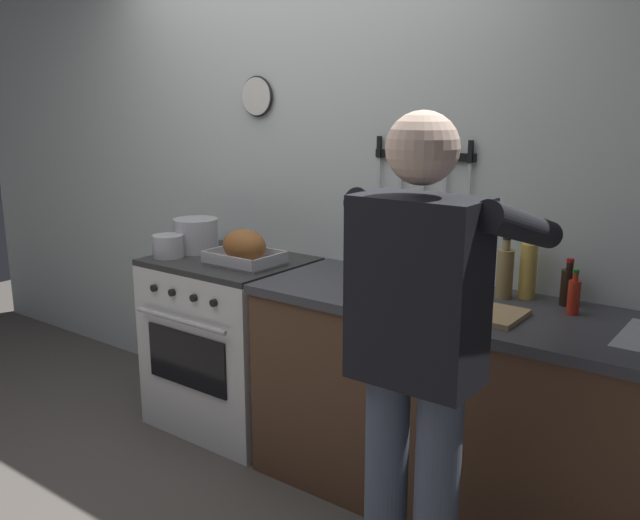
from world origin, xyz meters
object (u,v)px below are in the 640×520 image
object	(u,v)px
saucepan	(168,246)
roasting_pan	(244,249)
bottle_soy_sauce	(568,286)
stock_pot	(196,235)
bottle_hot_sauce	(574,296)
bottle_vinegar	(505,272)
bottle_cooking_oil	(528,269)
cutting_board	(474,311)
stove	(231,342)
person_cook	(419,349)

from	to	relation	value
saucepan	roasting_pan	bearing A→B (deg)	15.18
bottle_soy_sauce	stock_pot	bearing A→B (deg)	-174.04
bottle_soy_sauce	bottle_hot_sauce	world-z (taller)	bottle_soy_sauce
stock_pot	saucepan	size ratio (longest dim) A/B	1.47
roasting_pan	bottle_vinegar	bearing A→B (deg)	9.47
stock_pot	bottle_vinegar	distance (m)	1.66
bottle_cooking_oil	cutting_board	bearing A→B (deg)	-104.55
stove	cutting_board	distance (m)	1.46
stove	saucepan	world-z (taller)	saucepan
bottle_vinegar	stove	bearing A→B (deg)	-173.23
roasting_pan	bottle_vinegar	xyz separation A→B (m)	(1.24, 0.21, 0.03)
roasting_pan	cutting_board	distance (m)	1.24
roasting_pan	bottle_vinegar	size ratio (longest dim) A/B	1.37
bottle_hot_sauce	bottle_soy_sauce	bearing A→B (deg)	117.28
cutting_board	bottle_cooking_oil	size ratio (longest dim) A/B	1.24
person_cook	roasting_pan	xyz separation A→B (m)	(-1.31, 0.64, 0.03)
cutting_board	bottle_hot_sauce	size ratio (longest dim) A/B	2.08
person_cook	bottle_cooking_oil	xyz separation A→B (m)	(0.00, 0.90, 0.07)
stock_pot	saucepan	bearing A→B (deg)	-96.01
cutting_board	saucepan	bearing A→B (deg)	-178.04
roasting_pan	cutting_board	bearing A→B (deg)	-2.73
bottle_hot_sauce	bottle_cooking_oil	bearing A→B (deg)	154.18
stove	bottle_hot_sauce	size ratio (longest dim) A/B	5.21
cutting_board	bottle_vinegar	world-z (taller)	bottle_vinegar
bottle_soy_sauce	saucepan	bearing A→B (deg)	-168.89
bottle_cooking_oil	bottle_soy_sauce	xyz separation A→B (m)	(0.16, -0.00, -0.04)
person_cook	stock_pot	distance (m)	1.86
stove	bottle_vinegar	world-z (taller)	bottle_vinegar
stock_pot	bottle_cooking_oil	size ratio (longest dim) A/B	0.82
roasting_pan	bottle_vinegar	world-z (taller)	bottle_vinegar
stove	cutting_board	world-z (taller)	cutting_board
cutting_board	bottle_hot_sauce	xyz separation A→B (m)	(0.30, 0.22, 0.06)
stock_pot	bottle_soy_sauce	world-z (taller)	bottle_soy_sauce
bottle_vinegar	bottle_soy_sauce	bearing A→B (deg)	12.25
bottle_cooking_oil	bottle_hot_sauce	size ratio (longest dim) A/B	1.67
person_cook	bottle_cooking_oil	world-z (taller)	person_cook
cutting_board	bottle_cooking_oil	distance (m)	0.35
person_cook	stock_pot	world-z (taller)	person_cook
bottle_hot_sauce	cutting_board	bearing A→B (deg)	-144.22
person_cook	bottle_hot_sauce	size ratio (longest dim) A/B	9.60
person_cook	bottle_vinegar	world-z (taller)	person_cook
cutting_board	bottle_soy_sauce	distance (m)	0.41
stove	bottle_cooking_oil	xyz separation A→B (m)	(1.47, 0.22, 0.57)
person_cook	stock_pot	xyz separation A→B (m)	(-1.72, 0.70, 0.04)
bottle_vinegar	bottle_hot_sauce	xyz separation A→B (m)	(0.29, -0.05, -0.04)
stove	bottle_soy_sauce	distance (m)	1.73
bottle_cooking_oil	bottle_soy_sauce	size ratio (longest dim) A/B	1.54
bottle_cooking_oil	person_cook	bearing A→B (deg)	-90.30
saucepan	bottle_soy_sauce	size ratio (longest dim) A/B	0.85
bottle_hot_sauce	roasting_pan	bearing A→B (deg)	-174.15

